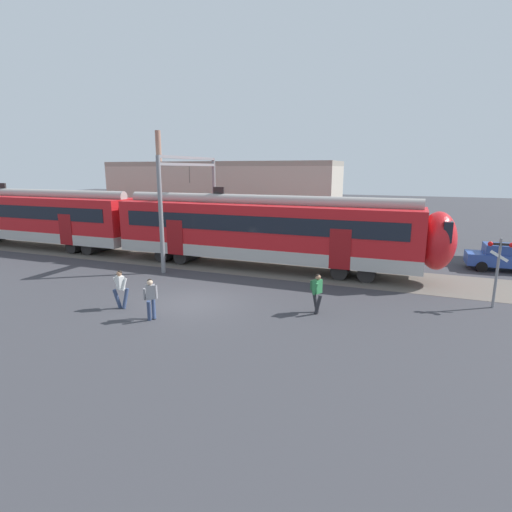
% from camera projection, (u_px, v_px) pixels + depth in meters
% --- Properties ---
extents(ground_plane, '(160.00, 160.00, 0.00)m').
position_uv_depth(ground_plane, '(192.00, 303.00, 17.64)').
color(ground_plane, '#38383D').
extents(track_bed, '(80.00, 4.40, 0.01)m').
position_uv_depth(track_bed, '(114.00, 253.00, 27.93)').
color(track_bed, '#605951').
rests_on(track_bed, ground).
extents(commuter_train, '(38.05, 3.07, 4.73)m').
position_uv_depth(commuter_train, '(141.00, 223.00, 26.56)').
color(commuter_train, '#B7B2AD').
rests_on(commuter_train, ground).
extents(pedestrian_white, '(0.66, 0.55, 1.67)m').
position_uv_depth(pedestrian_white, '(121.00, 287.00, 16.72)').
color(pedestrian_white, navy).
rests_on(pedestrian_white, ground).
extents(pedestrian_grey, '(0.51, 0.70, 1.67)m').
position_uv_depth(pedestrian_grey, '(151.00, 295.00, 15.46)').
color(pedestrian_grey, navy).
rests_on(pedestrian_grey, ground).
extents(pedestrian_green, '(0.57, 0.65, 1.67)m').
position_uv_depth(pedestrian_green, '(317.00, 290.00, 16.17)').
color(pedestrian_green, '#28282D').
rests_on(pedestrian_green, ground).
extents(parked_car_blue, '(4.04, 1.84, 1.54)m').
position_uv_depth(parked_car_blue, '(504.00, 257.00, 23.09)').
color(parked_car_blue, '#284799').
rests_on(parked_car_blue, ground).
extents(catenary_gantry, '(0.24, 6.64, 6.53)m').
position_uv_depth(catenary_gantry, '(190.00, 193.00, 24.75)').
color(catenary_gantry, gray).
rests_on(catenary_gantry, ground).
extents(crossing_signal, '(0.96, 0.21, 3.00)m').
position_uv_depth(crossing_signal, '(498.00, 262.00, 16.58)').
color(crossing_signal, gray).
rests_on(crossing_signal, ground).
extents(background_building, '(20.51, 5.00, 9.20)m').
position_uv_depth(background_building, '(220.00, 199.00, 35.03)').
color(background_building, '#B2A899').
rests_on(background_building, ground).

